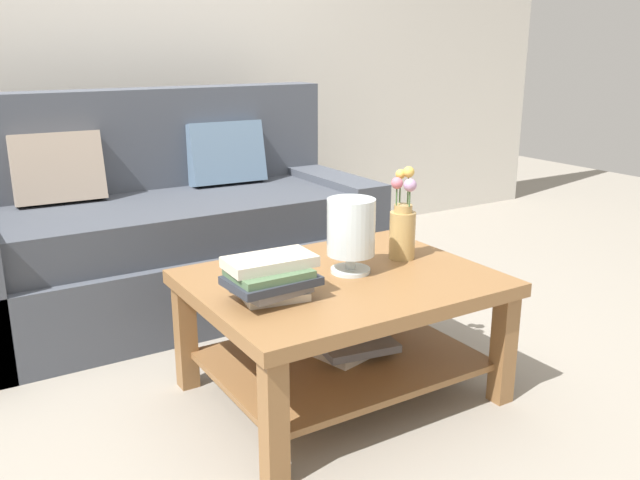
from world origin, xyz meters
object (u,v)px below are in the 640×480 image
Objects in this scene: coffee_table at (342,310)px; flower_pitcher at (403,225)px; couch at (166,235)px; book_stack_main at (271,277)px; glass_hurricane_vase at (351,230)px.

flower_pitcher is (0.32, 0.06, 0.26)m from coffee_table.
couch reaches higher than book_stack_main.
couch is 1.89× the size of coffee_table.
glass_hurricane_vase is at bearing -172.72° from flower_pitcher.
couch reaches higher than flower_pitcher.
couch is at bearing 103.78° from glass_hurricane_vase.
couch is at bearing 86.39° from book_stack_main.
couch reaches higher than glass_hurricane_vase.
book_stack_main is at bearing -169.13° from coffee_table.
flower_pitcher is (0.27, 0.03, -0.03)m from glass_hurricane_vase.
book_stack_main is 0.84× the size of flower_pitcher.
coffee_table is 2.91× the size of flower_pitcher.
book_stack_main is 0.39m from glass_hurricane_vase.
glass_hurricane_vase is at bearing -76.22° from couch.
glass_hurricane_vase reaches higher than book_stack_main.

